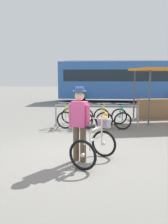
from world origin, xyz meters
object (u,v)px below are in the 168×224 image
object	(u,v)px
racked_bike_yellow	(103,117)
person_with_featured_bike	(80,121)
racked_bike_lime	(67,117)
racked_bike_teal	(121,118)
featured_bicycle	(97,141)
bus_distant	(125,79)
market_stall	(166,89)
racked_bike_white	(85,117)

from	to	relation	value
racked_bike_yellow	person_with_featured_bike	bearing A→B (deg)	-100.13
racked_bike_lime	racked_bike_teal	bearing A→B (deg)	-3.56
racked_bike_lime	featured_bicycle	xyz separation A→B (m)	(1.08, -4.08, 0.12)
featured_bicycle	bus_distant	size ratio (longest dim) A/B	0.13
racked_bike_teal	bus_distant	bearing A→B (deg)	81.54
racked_bike_lime	racked_bike_teal	world-z (taller)	same
racked_bike_teal	person_with_featured_bike	size ratio (longest dim) A/B	0.64
racked_bike_yellow	bus_distant	xyz separation A→B (m)	(2.14, 9.62, 1.37)
person_with_featured_bike	market_stall	distance (m)	6.79
bus_distant	market_stall	xyz separation A→B (m)	(0.79, -7.88, -0.35)
bus_distant	featured_bicycle	bearing A→B (deg)	-100.23
racked_bike_lime	featured_bicycle	distance (m)	4.22
person_with_featured_bike	featured_bicycle	bearing A→B (deg)	-1.59
featured_bicycle	person_with_featured_bike	xyz separation A→B (m)	(-0.39, 0.01, 0.46)
bus_distant	racked_bike_yellow	bearing A→B (deg)	-102.52
racked_bike_yellow	bus_distant	distance (m)	9.95
racked_bike_yellow	market_stall	world-z (taller)	market_stall
racked_bike_white	racked_bike_yellow	size ratio (longest dim) A/B	0.96
featured_bicycle	bus_distant	world-z (taller)	bus_distant
racked_bike_teal	person_with_featured_bike	bearing A→B (deg)	-109.69
racked_bike_white	person_with_featured_bike	world-z (taller)	person_with_featured_bike
racked_bike_teal	featured_bicycle	world-z (taller)	featured_bicycle
person_with_featured_bike	racked_bike_white	bearing A→B (deg)	89.82
racked_bike_lime	featured_bicycle	world-z (taller)	featured_bicycle
racked_bike_teal	person_with_featured_bike	distance (m)	4.23
racked_bike_lime	racked_bike_teal	xyz separation A→B (m)	(2.10, -0.13, -0.00)
market_stall	racked_bike_lime	bearing A→B (deg)	-159.15
person_with_featured_bike	bus_distant	size ratio (longest dim) A/B	0.17
racked_bike_white	racked_bike_teal	size ratio (longest dim) A/B	1.00
racked_bike_yellow	featured_bicycle	xyz separation A→B (m)	(-0.32, -3.99, 0.12)
racked_bike_white	racked_bike_yellow	bearing A→B (deg)	-3.56
racked_bike_white	bus_distant	size ratio (longest dim) A/B	0.11
racked_bike_yellow	racked_bike_lime	bearing A→B (deg)	176.44
featured_bicycle	market_stall	bearing A→B (deg)	60.47
racked_bike_white	featured_bicycle	size ratio (longest dim) A/B	0.88
racked_bike_white	racked_bike_yellow	world-z (taller)	same
person_with_featured_bike	market_stall	xyz separation A→B (m)	(3.64, 5.72, 0.45)
racked_bike_lime	person_with_featured_bike	xyz separation A→B (m)	(0.69, -4.07, 0.58)
racked_bike_teal	market_stall	xyz separation A→B (m)	(2.23, 1.78, 1.03)
racked_bike_teal	person_with_featured_bike	world-z (taller)	person_with_featured_bike
racked_bike_white	racked_bike_teal	distance (m)	1.40
racked_bike_teal	bus_distant	size ratio (longest dim) A/B	0.11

